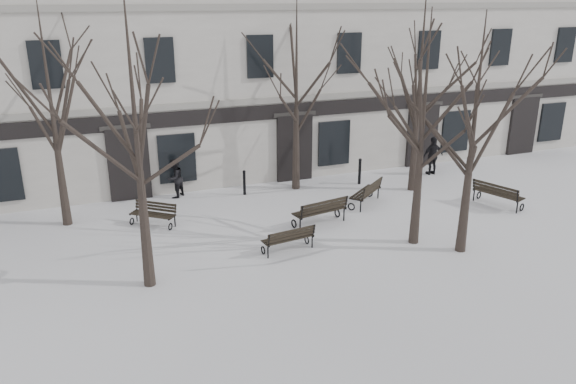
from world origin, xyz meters
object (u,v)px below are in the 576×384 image
bench_2 (289,238)px  bench_5 (497,193)px  tree_1 (134,108)px  bench_3 (154,213)px  tree_2 (424,103)px  tree_3 (476,108)px  bench_4 (367,192)px  bench_1 (321,211)px

bench_2 → bench_5: bench_5 is taller
tree_1 → bench_3: (0.75, 4.38, -4.59)m
bench_2 → tree_2: bearing=160.8°
tree_2 → tree_3: bearing=-45.7°
tree_3 → bench_2: 6.88m
bench_4 → tree_1: bearing=-17.0°
bench_3 → tree_1: bearing=-60.5°
tree_2 → bench_5: size_ratio=3.70×
tree_3 → bench_5: tree_3 is taller
tree_3 → bench_3: tree_3 is taller
tree_3 → bench_3: size_ratio=4.56×
bench_2 → tree_1: bearing=-0.2°
tree_1 → tree_3: bearing=-7.3°
bench_1 → bench_4: 2.83m
bench_2 → bench_1: bearing=-146.2°
tree_3 → bench_3: (-8.87, 5.62, -4.15)m
tree_1 → bench_1: bearing=20.1°
bench_4 → bench_5: size_ratio=0.92×
tree_1 → bench_3: bearing=80.3°
bench_2 → bench_4: size_ratio=0.95×
bench_3 → bench_4: bearing=33.3°
bench_4 → bench_3: bearing=-44.8°
bench_3 → bench_4: size_ratio=0.87×
bench_3 → bench_5: bench_5 is taller
tree_2 → bench_2: tree_2 is taller
tree_1 → bench_5: bearing=6.8°
bench_3 → bench_4: 8.11m
tree_1 → bench_4: tree_1 is taller
bench_2 → bench_3: bearing=-53.7°
bench_1 → bench_2: bench_1 is taller
bench_5 → tree_1: bearing=76.5°
tree_2 → bench_4: tree_2 is taller
bench_2 → bench_5: (8.97, 0.96, 0.06)m
bench_1 → tree_2: bearing=121.7°
tree_3 → bench_2: tree_3 is taller
tree_2 → bench_2: size_ratio=4.22×
tree_2 → tree_3: 1.51m
tree_3 → bench_2: bearing=160.1°
bench_2 → bench_5: size_ratio=0.88×
tree_1 → bench_4: (8.81, 3.55, -4.52)m
tree_2 → tree_3: size_ratio=1.01×
tree_3 → bench_1: tree_3 is taller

